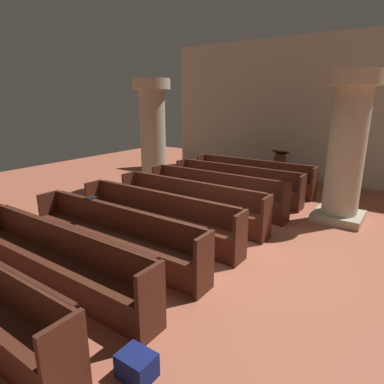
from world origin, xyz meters
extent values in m
plane|color=#AD5B42|center=(0.00, 0.00, 0.00)|extent=(19.20, 19.20, 0.00)
cube|color=beige|center=(0.00, 6.08, 2.25)|extent=(10.00, 0.16, 4.50)
cube|color=#4C2316|center=(-0.90, 3.91, 0.43)|extent=(3.51, 0.38, 0.05)
cube|color=#4C2316|center=(-0.90, 4.08, 0.67)|extent=(3.51, 0.04, 0.43)
cube|color=#411E13|center=(-0.90, 4.13, 0.87)|extent=(3.37, 0.06, 0.02)
cube|color=#442014|center=(-2.69, 3.91, 0.44)|extent=(0.06, 0.44, 0.88)
cube|color=#442014|center=(0.88, 3.91, 0.44)|extent=(0.06, 0.44, 0.88)
cube|color=#482115|center=(-0.90, 3.74, 0.21)|extent=(3.51, 0.03, 0.39)
cube|color=#4C2316|center=(-0.90, 2.84, 0.43)|extent=(3.51, 0.38, 0.05)
cube|color=#4C2316|center=(-0.90, 3.01, 0.67)|extent=(3.51, 0.04, 0.43)
cube|color=#411E13|center=(-0.90, 3.05, 0.87)|extent=(3.37, 0.06, 0.02)
cube|color=#442014|center=(-2.69, 2.84, 0.44)|extent=(0.06, 0.44, 0.88)
cube|color=#442014|center=(0.88, 2.84, 0.44)|extent=(0.06, 0.44, 0.88)
cube|color=#482115|center=(-0.90, 2.66, 0.21)|extent=(3.51, 0.03, 0.39)
cube|color=#4C2316|center=(-0.90, 1.76, 0.43)|extent=(3.51, 0.38, 0.05)
cube|color=#4C2316|center=(-0.90, 1.93, 0.67)|extent=(3.51, 0.04, 0.43)
cube|color=#411E13|center=(-0.90, 1.98, 0.87)|extent=(3.37, 0.06, 0.02)
cube|color=#442014|center=(-2.69, 1.76, 0.44)|extent=(0.06, 0.44, 0.88)
cube|color=#442014|center=(0.88, 1.76, 0.44)|extent=(0.06, 0.44, 0.88)
cube|color=#482115|center=(-0.90, 1.59, 0.21)|extent=(3.51, 0.03, 0.39)
cube|color=#4C2316|center=(-0.90, 0.69, 0.43)|extent=(3.51, 0.38, 0.05)
cube|color=#4C2316|center=(-0.90, 0.86, 0.67)|extent=(3.51, 0.04, 0.43)
cube|color=#411E13|center=(-0.90, 0.90, 0.87)|extent=(3.37, 0.06, 0.02)
cube|color=#442014|center=(-2.69, 0.69, 0.44)|extent=(0.06, 0.44, 0.88)
cube|color=#442014|center=(0.88, 0.69, 0.44)|extent=(0.06, 0.44, 0.88)
cube|color=#482115|center=(-0.90, 0.51, 0.21)|extent=(3.51, 0.03, 0.39)
cube|color=#4C2316|center=(-0.90, -0.39, 0.43)|extent=(3.51, 0.38, 0.05)
cube|color=#4C2316|center=(-0.90, -0.22, 0.67)|extent=(3.51, 0.04, 0.43)
cube|color=#411E13|center=(-0.90, -0.17, 0.87)|extent=(3.37, 0.06, 0.02)
cube|color=#442014|center=(-2.69, -0.39, 0.44)|extent=(0.06, 0.44, 0.88)
cube|color=#442014|center=(0.88, -0.39, 0.44)|extent=(0.06, 0.44, 0.88)
cube|color=#482115|center=(-0.90, -0.56, 0.21)|extent=(3.51, 0.03, 0.39)
cube|color=#4C2316|center=(-0.90, -1.46, 0.43)|extent=(3.51, 0.38, 0.05)
cube|color=#4C2316|center=(-0.90, -1.29, 0.67)|extent=(3.51, 0.04, 0.43)
cube|color=#411E13|center=(-0.90, -1.25, 0.87)|extent=(3.37, 0.06, 0.02)
cube|color=#442014|center=(-2.69, -1.46, 0.44)|extent=(0.06, 0.44, 0.88)
cube|color=#442014|center=(0.88, -1.46, 0.44)|extent=(0.06, 0.44, 0.88)
cube|color=#482115|center=(-0.90, -1.64, 0.21)|extent=(3.51, 0.03, 0.39)
cube|color=#4C2316|center=(-0.90, -2.54, 0.43)|extent=(3.51, 0.38, 0.05)
cube|color=#4C2316|center=(-0.90, -2.37, 0.67)|extent=(3.51, 0.04, 0.43)
cube|color=#411E13|center=(-0.90, -2.32, 0.87)|extent=(3.37, 0.06, 0.02)
cube|color=#442014|center=(0.88, -2.54, 0.44)|extent=(0.06, 0.44, 0.88)
cube|color=#482115|center=(-0.90, -2.71, 0.21)|extent=(3.51, 0.03, 0.39)
cube|color=#442014|center=(0.88, -3.61, 0.44)|extent=(0.06, 0.44, 0.88)
cube|color=tan|center=(1.77, 2.68, 0.09)|extent=(1.01, 1.01, 0.18)
cylinder|color=#BCB293|center=(1.77, 2.68, 1.52)|extent=(0.74, 0.74, 2.69)
cylinder|color=beige|center=(1.77, 2.68, 3.02)|extent=(1.08, 1.08, 0.30)
cube|color=tan|center=(-3.53, 2.56, 0.09)|extent=(1.01, 1.01, 0.18)
cylinder|color=#BCB293|center=(-3.53, 2.56, 1.52)|extent=(0.74, 0.74, 2.69)
cylinder|color=beige|center=(-3.53, 2.56, 3.02)|extent=(1.08, 1.08, 0.30)
cube|color=brown|center=(-0.53, 5.14, 0.03)|extent=(0.45, 0.45, 0.06)
cube|color=brown|center=(-0.53, 5.14, 0.47)|extent=(0.28, 0.28, 0.95)
cube|color=brown|center=(-0.53, 5.14, 1.01)|extent=(0.48, 0.35, 0.15)
cube|color=black|center=(-1.69, -1.25, 0.90)|extent=(0.14, 0.19, 0.03)
cube|color=navy|center=(1.12, -3.03, 0.13)|extent=(0.35, 0.28, 0.26)
camera|label=1|loc=(3.04, -4.86, 2.61)|focal=30.83mm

